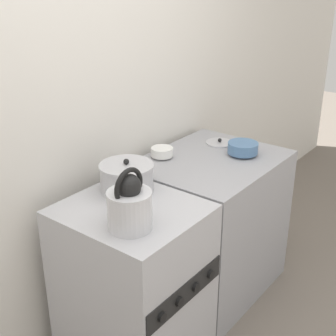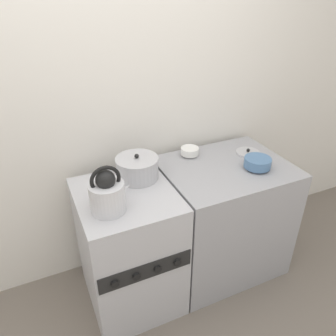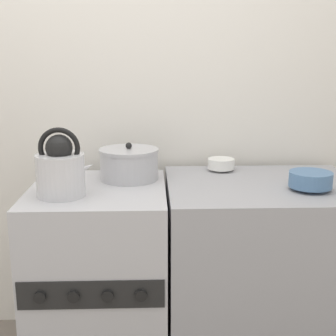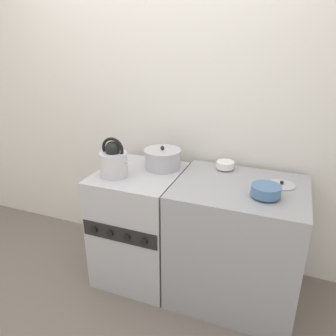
{
  "view_description": "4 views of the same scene",
  "coord_description": "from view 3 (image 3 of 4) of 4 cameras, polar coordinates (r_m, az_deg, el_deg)",
  "views": [
    {
      "loc": [
        -1.37,
        -0.96,
        1.84
      ],
      "look_at": [
        0.25,
        0.29,
        0.96
      ],
      "focal_mm": 50.0,
      "sensor_mm": 36.0,
      "label": 1
    },
    {
      "loc": [
        -0.42,
        -1.21,
        1.91
      ],
      "look_at": [
        0.28,
        0.34,
        0.93
      ],
      "focal_mm": 35.0,
      "sensor_mm": 36.0,
      "label": 2
    },
    {
      "loc": [
        0.23,
        -1.57,
        1.37
      ],
      "look_at": [
        0.29,
        0.3,
        0.93
      ],
      "focal_mm": 50.0,
      "sensor_mm": 36.0,
      "label": 3
    },
    {
      "loc": [
        0.96,
        -1.58,
        1.73
      ],
      "look_at": [
        0.23,
        0.28,
        0.92
      ],
      "focal_mm": 35.0,
      "sensor_mm": 36.0,
      "label": 4
    }
  ],
  "objects": [
    {
      "name": "counter",
      "position": [
        2.18,
        11.19,
        -12.66
      ],
      "size": [
        0.83,
        0.67,
        0.85
      ],
      "color": "#99999E",
      "rests_on": "ground_plane"
    },
    {
      "name": "enamel_bowl",
      "position": [
        1.97,
        16.98,
        -1.38
      ],
      "size": [
        0.17,
        0.17,
        0.08
      ],
      "color": "#4C729E",
      "rests_on": "counter"
    },
    {
      "name": "loose_pot_lid",
      "position": [
        2.19,
        17.21,
        -0.94
      ],
      "size": [
        0.17,
        0.17,
        0.03
      ],
      "color": "#B2B2B7",
      "rests_on": "counter"
    },
    {
      "name": "small_ceramic_bowl",
      "position": [
        2.22,
        6.49,
        0.5
      ],
      "size": [
        0.12,
        0.12,
        0.06
      ],
      "color": "white",
      "rests_on": "counter"
    },
    {
      "name": "cooking_pot",
      "position": [
        2.07,
        -4.77,
        0.5
      ],
      "size": [
        0.26,
        0.26,
        0.16
      ],
      "color": "#B2B2B7",
      "rests_on": "stove"
    },
    {
      "name": "stove",
      "position": [
        2.12,
        -8.21,
        -13.45
      ],
      "size": [
        0.56,
        0.64,
        0.84
      ],
      "color": "#B2B2B7",
      "rests_on": "ground_plane"
    },
    {
      "name": "kettle",
      "position": [
        1.85,
        -12.95,
        -0.16
      ],
      "size": [
        0.23,
        0.19,
        0.27
      ],
      "color": "silver",
      "rests_on": "stove"
    },
    {
      "name": "wall_back",
      "position": [
        2.32,
        -7.78,
        10.23
      ],
      "size": [
        7.0,
        0.06,
        2.5
      ],
      "color": "silver",
      "rests_on": "ground_plane"
    }
  ]
}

